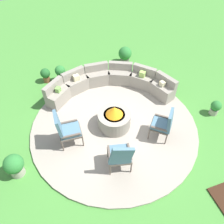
{
  "coord_description": "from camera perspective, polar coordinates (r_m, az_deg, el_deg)",
  "views": [
    {
      "loc": [
        -1.54,
        -4.2,
        5.3
      ],
      "look_at": [
        0.0,
        0.2,
        0.45
      ],
      "focal_mm": 36.15,
      "sensor_mm": 36.0,
      "label": 1
    }
  ],
  "objects": [
    {
      "name": "potted_plant_3",
      "position": [
        8.69,
        -16.45,
        9.06
      ],
      "size": [
        0.35,
        0.35,
        0.55
      ],
      "color": "brown",
      "rests_on": "ground_plane"
    },
    {
      "name": "potted_plant_0",
      "position": [
        6.19,
        -23.47,
        -12.24
      ],
      "size": [
        0.49,
        0.49,
        0.7
      ],
      "color": "#A89E8E",
      "rests_on": "ground_plane"
    },
    {
      "name": "fire_pit",
      "position": [
        6.66,
        0.57,
        -1.68
      ],
      "size": [
        0.97,
        0.97,
        0.77
      ],
      "color": "gray",
      "rests_on": "patio_circle"
    },
    {
      "name": "curved_stone_bench",
      "position": [
        7.89,
        -0.6,
        7.45
      ],
      "size": [
        4.18,
        2.09,
        0.76
      ],
      "color": "gray",
      "rests_on": "patio_circle"
    },
    {
      "name": "potted_plant_4",
      "position": [
        9.35,
        3.31,
        14.33
      ],
      "size": [
        0.53,
        0.53,
        0.7
      ],
      "color": "#605B56",
      "rests_on": "ground_plane"
    },
    {
      "name": "lounge_chair_front_right",
      "position": [
        5.59,
        2.04,
        -10.87
      ],
      "size": [
        0.7,
        0.69,
        1.09
      ],
      "rotation": [
        0.0,
        0.0,
        6.07
      ],
      "color": "brown",
      "rests_on": "patio_circle"
    },
    {
      "name": "patio_circle",
      "position": [
        6.91,
        0.55,
        -3.54
      ],
      "size": [
        5.02,
        5.02,
        0.06
      ],
      "primitive_type": "cylinder",
      "color": "#9E9384",
      "rests_on": "ground_plane"
    },
    {
      "name": "ground_plane",
      "position": [
        6.94,
        0.55,
        -3.7
      ],
      "size": [
        24.0,
        24.0,
        0.0
      ],
      "primitive_type": "plane",
      "color": "#478C38"
    },
    {
      "name": "lounge_chair_back_left",
      "position": [
        6.4,
        13.0,
        -2.84
      ],
      "size": [
        0.76,
        0.78,
        1.01
      ],
      "rotation": [
        0.0,
        0.0,
        7.15
      ],
      "color": "brown",
      "rests_on": "patio_circle"
    },
    {
      "name": "lounge_chair_front_left",
      "position": [
        6.19,
        -11.61,
        -4.19
      ],
      "size": [
        0.65,
        0.59,
        1.12
      ],
      "rotation": [
        0.0,
        0.0,
        4.67
      ],
      "color": "brown",
      "rests_on": "patio_circle"
    },
    {
      "name": "potted_plant_2",
      "position": [
        8.53,
        -12.89,
        9.65
      ],
      "size": [
        0.38,
        0.38,
        0.66
      ],
      "color": "#605B56",
      "rests_on": "ground_plane"
    },
    {
      "name": "potted_plant_1",
      "position": [
        7.83,
        24.7,
        1.08
      ],
      "size": [
        0.33,
        0.33,
        0.51
      ],
      "color": "#A89E8E",
      "rests_on": "ground_plane"
    }
  ]
}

